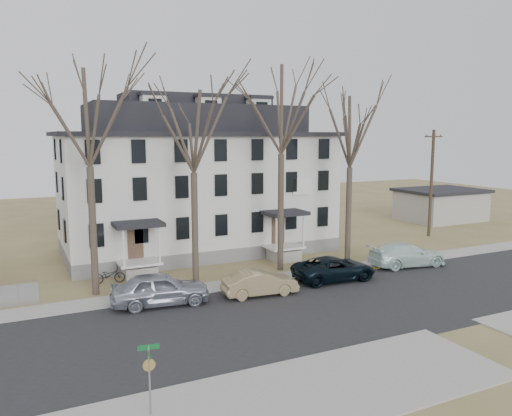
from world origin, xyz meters
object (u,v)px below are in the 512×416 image
tree_far_left (87,110)px  tree_mid_right (351,127)px  tree_mid_left (193,125)px  car_tan (260,284)px  boarding_house (197,182)px  car_silver (160,289)px  car_navy (334,269)px  utility_pole_far (431,182)px  street_sign (149,369)px  tree_center (282,103)px  bicycle_left (109,276)px  car_white (407,255)px

tree_far_left → tree_mid_right: size_ratio=1.08×
tree_mid_left → car_tan: size_ratio=2.97×
boarding_house → car_silver: bearing=-117.9°
tree_mid_right → car_navy: size_ratio=2.41×
utility_pole_far → car_tan: 23.20m
tree_far_left → street_sign: bearing=-91.1°
tree_far_left → tree_center: (12.00, 0.00, 0.74)m
tree_center → street_sign: (-12.25, -13.78, -9.45)m
car_tan → bicycle_left: bearing=55.9°
tree_center → utility_pole_far: tree_center is taller
street_sign → tree_mid_left: bearing=73.0°
boarding_house → street_sign: size_ratio=8.54×
boarding_house → car_white: size_ratio=3.82×
tree_far_left → tree_mid_left: tree_far_left is taller
tree_mid_left → utility_pole_far: (23.50, 4.20, -4.70)m
boarding_house → tree_far_left: 13.12m
tree_center → tree_mid_right: bearing=0.0°
car_silver → car_white: (17.48, 0.47, -0.09)m
car_silver → street_sign: size_ratio=2.13×
tree_mid_left → tree_far_left: bearing=180.0°
tree_far_left → boarding_house: bearing=42.2°
boarding_house → street_sign: 24.10m
car_silver → car_navy: 11.00m
car_silver → street_sign: bearing=169.9°
boarding_house → tree_mid_left: tree_mid_left is taller
bicycle_left → tree_mid_left: bearing=-100.7°
tree_mid_left → car_tan: (2.33, -4.31, -8.90)m
tree_mid_left → tree_center: tree_center is taller
utility_pole_far → bicycle_left: size_ratio=4.95×
tree_mid_left → street_sign: size_ratio=5.23×
boarding_house → tree_center: bearing=-69.8°
tree_far_left → car_white: size_ratio=2.52×
tree_mid_right → car_tan: tree_mid_right is taller
boarding_house → bicycle_left: (-7.98, -6.42, -4.88)m
bicycle_left → tree_mid_right: bearing=-87.5°
tree_mid_left → car_navy: 12.38m
utility_pole_far → car_tan: utility_pole_far is taller
boarding_house → tree_center: 10.39m
tree_mid_left → car_tan: bearing=-61.6°
car_tan → bicycle_left: car_tan is taller
tree_mid_left → car_white: bearing=-11.9°
tree_far_left → car_navy: size_ratio=2.60×
tree_far_left → car_silver: size_ratio=2.65×
car_silver → bicycle_left: (-1.82, 5.21, -0.38)m
car_navy → car_white: (6.48, 0.64, 0.06)m
boarding_house → tree_mid_left: (-3.00, -8.15, 4.22)m
utility_pole_far → car_tan: (-21.17, -8.51, -4.20)m
tree_center → tree_mid_right: 5.70m
tree_far_left → street_sign: (-0.25, -13.78, -8.71)m
tree_center → bicycle_left: (-10.98, 1.73, -10.58)m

